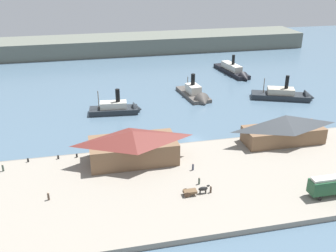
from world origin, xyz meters
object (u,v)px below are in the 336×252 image
Objects in this scene: horse_cart at (195,190)px; ferry_near_quay at (119,109)px; ferry_moored_west at (288,95)px; mooring_post_center_east at (77,156)px; street_tram at (334,184)px; pedestrian_near_east_shed at (3,168)px; mooring_post_west at (58,157)px; mooring_post_center_west at (28,160)px; ferry_shed_east_terminal at (133,146)px; ferry_departing_north at (196,95)px; pedestrian_walking_east at (211,189)px; ferry_shed_west_terminal at (284,128)px; ferry_outer_harbor at (234,71)px; pedestrian_near_cart at (199,181)px; pedestrian_at_waters_edge at (193,167)px; pedestrian_by_tram at (48,196)px.

ferry_near_quay is (-9.79, 51.59, -0.69)m from horse_cart.
ferry_moored_west is (48.91, 51.45, -0.70)m from horse_cart.
street_tram is at bearing -28.93° from mooring_post_center_east.
mooring_post_west is at bearing 15.06° from pedestrian_near_east_shed.
ferry_shed_east_terminal is at bearing -11.01° from mooring_post_center_west.
mooring_post_center_east is 78.18m from ferry_moored_west.
ferry_departing_north is (52.74, 37.04, -0.48)m from mooring_post_center_west.
horse_cart is 61.69m from ferry_departing_north.
ferry_departing_north is at bearing 14.91° from ferry_near_quay.
pedestrian_walking_east is (13.55, -17.27, -3.15)m from ferry_shed_east_terminal.
mooring_post_center_west is (-64.08, 3.53, -3.40)m from ferry_shed_west_terminal.
pedestrian_near_east_shed is 1.96× the size of mooring_post_center_west.
ferry_shed_east_terminal is at bearing -128.04° from ferry_outer_harbor.
pedestrian_walking_east is 92.70m from ferry_outer_harbor.
mooring_post_center_west is (-62.17, 28.31, -2.08)m from street_tram.
pedestrian_at_waters_edge is (0.37, 6.02, 0.03)m from pedestrian_near_cart.
ferry_moored_west reaches higher than ferry_departing_north.
ferry_moored_west reaches higher than pedestrian_near_east_shed.
mooring_post_west is 93.59m from ferry_outer_harbor.
mooring_post_west and mooring_post_center_west have the same top height.
street_tram is (37.63, -23.54, -1.37)m from ferry_shed_east_terminal.
horse_cart reaches higher than mooring_post_center_east.
ferry_shed_west_terminal is at bearing -101.05° from ferry_outer_harbor.
pedestrian_near_east_shed reaches higher than mooring_post_center_west.
ferry_shed_west_terminal reaches higher than ferry_moored_west.
ferry_shed_west_terminal is at bearing 18.12° from pedestrian_at_waters_edge.
pedestrian_at_waters_edge is (42.16, -9.12, -0.01)m from pedestrian_near_east_shed.
ferry_shed_east_terminal reaches higher than ferry_departing_north.
ferry_outer_harbor reaches higher than pedestrian_at_waters_edge.
pedestrian_near_east_shed is 1.01× the size of pedestrian_at_waters_edge.
ferry_moored_west is (59.10, 34.27, -3.67)m from ferry_shed_east_terminal.
horse_cart is 52.52m from ferry_near_quay.
pedestrian_near_cart is at bearing -93.51° from pedestrian_at_waters_edge.
pedestrian_at_waters_edge reaches higher than pedestrian_walking_east.
pedestrian_at_waters_edge is at bearing 76.17° from horse_cart.
ferry_near_quay is (30.01, 32.88, -0.56)m from pedestrian_near_east_shed.
pedestrian_walking_east is (-24.08, 6.27, -1.79)m from street_tram.
ferry_shed_west_terminal is at bearing 13.27° from pedestrian_by_tram.
ferry_outer_harbor is (38.81, 84.18, -0.49)m from pedestrian_walking_east.
mooring_post_center_east is (-13.22, 4.56, -3.45)m from ferry_shed_east_terminal.
mooring_post_center_east is at bearing 137.10° from horse_cart.
ferry_departing_north is (-11.34, 40.57, -3.88)m from ferry_shed_west_terminal.
pedestrian_at_waters_edge is at bearing -118.12° from ferry_outer_harbor.
ferry_shed_east_terminal is 29.82m from pedestrian_near_east_shed.
pedestrian_by_tram is at bearing -112.37° from ferry_near_quay.
street_tram is 68.35m from mooring_post_center_west.
mooring_post_center_east is at bearing 151.07° from street_tram.
mooring_post_west is at bearing -158.96° from ferry_moored_west.
ferry_departing_north reaches higher than mooring_post_center_east.
pedestrian_by_tram is 0.07× the size of ferry_outer_harbor.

